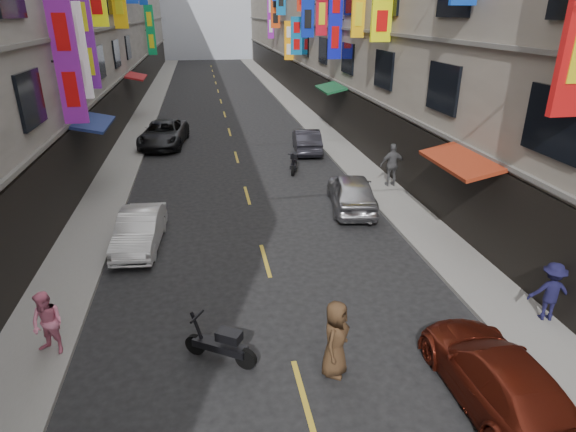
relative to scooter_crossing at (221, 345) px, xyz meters
name	(u,v)px	position (x,y,z in m)	size (l,w,h in m)	color
sidewalk_left	(144,116)	(-4.40, 28.59, -0.38)	(2.00, 90.00, 0.12)	slate
sidewalk_right	(301,111)	(7.60, 28.59, -0.38)	(2.00, 90.00, 0.12)	slate
street_awnings	(212,118)	(0.34, 12.59, 2.56)	(13.99, 35.20, 0.41)	#144D2C
lane_markings	(227,123)	(1.60, 25.59, -0.44)	(0.12, 80.20, 0.01)	gold
scooter_crossing	(221,345)	(0.00, 0.00, 0.00)	(1.58, 1.07, 1.14)	black
scooter_far_right	(294,163)	(4.21, 13.56, 0.00)	(0.69, 1.77, 1.14)	black
car_left_mid	(140,230)	(-2.40, 6.30, 0.17)	(1.30, 3.73, 1.23)	silver
car_left_far	(164,134)	(-2.40, 19.83, 0.27)	(2.37, 5.14, 1.43)	black
car_right_near	(498,377)	(5.39, -2.22, 0.19)	(1.76, 4.33, 1.26)	#5D1B10
car_right_mid	(352,191)	(5.60, 8.41, 0.28)	(1.71, 4.24, 1.44)	#ABAAAF
car_right_far	(307,140)	(5.60, 17.03, 0.21)	(1.38, 3.97, 1.31)	#2A2A32
pedestrian_lfar	(48,324)	(-3.80, 0.84, 0.46)	(0.76, 0.52, 1.56)	pink
pedestrian_rnear	(551,291)	(8.20, 0.07, 0.46)	(1.02, 0.52, 1.57)	#141336
pedestrian_rfar	(392,165)	(8.07, 10.42, 0.64)	(1.13, 0.64, 1.92)	#545456
pedestrian_crossing	(336,339)	(2.42, -0.80, 0.45)	(0.87, 0.60, 1.79)	#452E1B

